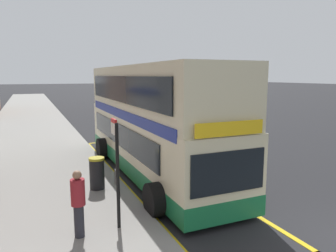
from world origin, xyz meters
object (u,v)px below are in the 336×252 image
at_px(bus_stop_sign, 117,165).
at_px(parked_car_maroon_distant, 122,104).
at_px(parked_car_maroon_far, 116,97).
at_px(parked_car_maroon_kerbside, 173,112).
at_px(double_decker_bus, 151,124).
at_px(pedestrian_waiting_near_sign, 78,201).
at_px(litter_bin, 97,173).

bearing_deg(bus_stop_sign, parked_car_maroon_distant, 74.29).
distance_m(parked_car_maroon_far, parked_car_maroon_kerbside, 21.26).
bearing_deg(parked_car_maroon_far, double_decker_bus, -103.13).
height_order(parked_car_maroon_far, parked_car_maroon_distant, same).
bearing_deg(double_decker_bus, pedestrian_waiting_near_sign, -127.94).
height_order(bus_stop_sign, litter_bin, bus_stop_sign).
relative_size(parked_car_maroon_kerbside, parked_car_maroon_distant, 1.00).
bearing_deg(litter_bin, parked_car_maroon_kerbside, 57.12).
xyz_separation_m(bus_stop_sign, pedestrian_waiting_near_sign, (-1.00, -0.16, -0.73)).
bearing_deg(litter_bin, bus_stop_sign, -91.07).
bearing_deg(double_decker_bus, parked_car_maroon_kerbside, 62.05).
relative_size(parked_car_maroon_kerbside, pedestrian_waiting_near_sign, 2.52).
bearing_deg(bus_stop_sign, pedestrian_waiting_near_sign, -171.08).
bearing_deg(parked_car_maroon_kerbside, double_decker_bus, -120.34).
bearing_deg(bus_stop_sign, double_decker_bus, 59.81).
distance_m(parked_car_maroon_kerbside, parked_car_maroon_distant, 9.42).
relative_size(parked_car_maroon_distant, litter_bin, 3.80).
bearing_deg(parked_car_maroon_kerbside, pedestrian_waiting_near_sign, -123.05).
bearing_deg(parked_car_maroon_distant, double_decker_bus, -103.80).
height_order(parked_car_maroon_kerbside, pedestrian_waiting_near_sign, pedestrian_waiting_near_sign).
bearing_deg(parked_car_maroon_distant, litter_bin, -108.64).
xyz_separation_m(parked_car_maroon_kerbside, litter_bin, (-9.88, -15.28, -0.10)).
bearing_deg(parked_car_maroon_far, pedestrian_waiting_near_sign, -106.68).
bearing_deg(double_decker_bus, litter_bin, -150.35).
bearing_deg(double_decker_bus, bus_stop_sign, -120.19).
bearing_deg(pedestrian_waiting_near_sign, parked_car_maroon_distant, 72.46).
bearing_deg(litter_bin, parked_car_maroon_distant, 72.58).
relative_size(double_decker_bus, bus_stop_sign, 4.01).
distance_m(double_decker_bus, parked_car_maroon_distant, 23.59).
height_order(parked_car_maroon_kerbside, litter_bin, parked_car_maroon_kerbside).
bearing_deg(parked_car_maroon_far, litter_bin, -106.43).
xyz_separation_m(parked_car_maroon_distant, pedestrian_waiting_near_sign, (-8.73, -27.61, 0.24)).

